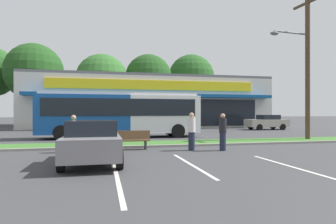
{
  "coord_description": "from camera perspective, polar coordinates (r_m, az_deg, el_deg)",
  "views": [
    {
      "loc": [
        -6.1,
        -2.03,
        1.82
      ],
      "look_at": [
        -1.54,
        18.1,
        1.86
      ],
      "focal_mm": 30.74,
      "sensor_mm": 36.0,
      "label": 1
    }
  ],
  "objects": [
    {
      "name": "grass_median",
      "position": [
        17.24,
        8.07,
        -5.97
      ],
      "size": [
        56.0,
        2.2,
        0.12
      ],
      "primitive_type": "cube",
      "color": "#386B28",
      "rests_on": "ground_plane"
    },
    {
      "name": "curb_lip",
      "position": [
        16.11,
        9.62,
        -6.39
      ],
      "size": [
        56.0,
        0.24,
        0.12
      ],
      "primitive_type": "cube",
      "color": "gray",
      "rests_on": "ground_plane"
    },
    {
      "name": "parking_stripe_0",
      "position": [
        8.01,
        -9.93,
        -13.23
      ],
      "size": [
        0.12,
        4.8,
        0.01
      ],
      "primitive_type": "cube",
      "color": "silver",
      "rests_on": "ground_plane"
    },
    {
      "name": "parking_stripe_1",
      "position": [
        10.22,
        4.66,
        -10.35
      ],
      "size": [
        0.12,
        4.8,
        0.01
      ],
      "primitive_type": "cube",
      "color": "silver",
      "rests_on": "ground_plane"
    },
    {
      "name": "parking_stripe_2",
      "position": [
        10.66,
        23.37,
        -9.92
      ],
      "size": [
        0.12,
        4.8,
        0.01
      ],
      "primitive_type": "cube",
      "color": "silver",
      "rests_on": "ground_plane"
    },
    {
      "name": "storefront_building",
      "position": [
        38.44,
        -4.02,
        1.9
      ],
      "size": [
        29.53,
        13.21,
        6.33
      ],
      "color": "beige",
      "rests_on": "ground_plane"
    },
    {
      "name": "tree_left",
      "position": [
        45.78,
        -24.99,
        7.17
      ],
      "size": [
        8.17,
        8.17,
        11.71
      ],
      "color": "#473323",
      "rests_on": "ground_plane"
    },
    {
      "name": "tree_mid_left",
      "position": [
        44.85,
        -12.96,
        6.11
      ],
      "size": [
        7.95,
        7.95,
        10.66
      ],
      "color": "#473323",
      "rests_on": "ground_plane"
    },
    {
      "name": "tree_mid",
      "position": [
        46.83,
        -3.88,
        6.77
      ],
      "size": [
        7.54,
        7.54,
        11.21
      ],
      "color": "#473323",
      "rests_on": "ground_plane"
    },
    {
      "name": "tree_mid_right",
      "position": [
        51.45,
        4.63,
        6.78
      ],
      "size": [
        8.17,
        8.17,
        12.09
      ],
      "color": "#473323",
      "rests_on": "ground_plane"
    },
    {
      "name": "utility_pole",
      "position": [
        20.86,
        25.65,
        9.01
      ],
      "size": [
        3.06,
        2.4,
        9.56
      ],
      "color": "#4C3826",
      "rests_on": "ground_plane"
    },
    {
      "name": "city_bus",
      "position": [
        21.15,
        -9.29,
        -0.26
      ],
      "size": [
        11.43,
        2.74,
        3.25
      ],
      "rotation": [
        0.0,
        0.0,
        0.01
      ],
      "color": "#144793",
      "rests_on": "ground_plane"
    },
    {
      "name": "bus_stop_bench",
      "position": [
        14.2,
        -6.91,
        -5.44
      ],
      "size": [
        1.6,
        0.45,
        0.95
      ],
      "rotation": [
        0.0,
        0.0,
        3.14
      ],
      "color": "brown",
      "rests_on": "ground_plane"
    },
    {
      "name": "car_0",
      "position": [
        32.35,
        19.0,
        -1.9
      ],
      "size": [
        4.33,
        1.98,
        1.58
      ],
      "rotation": [
        0.0,
        0.0,
        3.14
      ],
      "color": "#9E998C",
      "rests_on": "ground_plane"
    },
    {
      "name": "car_2",
      "position": [
        27.7,
        -18.04,
        -2.24
      ],
      "size": [
        4.26,
        1.97,
        1.55
      ],
      "color": "#B7B7BC",
      "rests_on": "ground_plane"
    },
    {
      "name": "car_3",
      "position": [
        28.65,
        1.0,
        -2.18
      ],
      "size": [
        4.58,
        1.89,
        1.54
      ],
      "rotation": [
        0.0,
        0.0,
        3.14
      ],
      "color": "silver",
      "rests_on": "ground_plane"
    },
    {
      "name": "car_4",
      "position": [
        10.61,
        -14.77,
        -5.7
      ],
      "size": [
        2.0,
        4.15,
        1.54
      ],
      "rotation": [
        0.0,
        0.0,
        1.57
      ],
      "color": "slate",
      "rests_on": "ground_plane"
    },
    {
      "name": "pedestrian_near_bench",
      "position": [
        14.02,
        10.8,
        -3.91
      ],
      "size": [
        0.36,
        0.36,
        1.77
      ],
      "rotation": [
        0.0,
        0.0,
        4.17
      ],
      "color": "#1E2338",
      "rests_on": "ground_plane"
    },
    {
      "name": "pedestrian_by_pole",
      "position": [
        13.9,
        4.7,
        -3.86
      ],
      "size": [
        0.37,
        0.37,
        1.82
      ],
      "rotation": [
        0.0,
        0.0,
        3.46
      ],
      "color": "#1E2338",
      "rests_on": "ground_plane"
    },
    {
      "name": "pedestrian_mid",
      "position": [
        13.84,
        -18.22,
        -4.09
      ],
      "size": [
        0.34,
        0.34,
        1.71
      ],
      "rotation": [
        0.0,
        0.0,
        1.79
      ],
      "color": "#726651",
      "rests_on": "ground_plane"
    }
  ]
}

